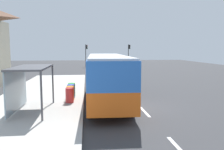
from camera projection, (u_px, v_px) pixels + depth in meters
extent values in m
cube|color=#38383A|center=(112.00, 79.00, 28.13)|extent=(56.00, 92.00, 0.04)
cube|color=beige|center=(38.00, 102.00, 15.56)|extent=(6.20, 30.00, 0.18)
cube|color=silver|center=(179.00, 149.00, 8.41)|extent=(0.16, 2.20, 0.01)
cube|color=silver|center=(145.00, 112.00, 13.34)|extent=(0.16, 2.20, 0.01)
cube|color=silver|center=(129.00, 95.00, 18.28)|extent=(0.16, 2.20, 0.01)
cube|color=silver|center=(120.00, 85.00, 23.22)|extent=(0.16, 2.20, 0.01)
cube|color=silver|center=(114.00, 79.00, 28.15)|extent=(0.16, 2.20, 0.01)
cube|color=silver|center=(110.00, 74.00, 33.09)|extent=(0.16, 2.20, 0.01)
cube|color=silver|center=(107.00, 71.00, 38.03)|extent=(0.16, 2.20, 0.01)
cube|color=silver|center=(104.00, 68.00, 42.96)|extent=(0.16, 2.20, 0.01)
cube|color=orange|center=(107.00, 86.00, 15.91)|extent=(2.84, 11.07, 1.15)
cube|color=blue|center=(107.00, 67.00, 15.76)|extent=(2.84, 11.07, 1.45)
cube|color=silver|center=(107.00, 56.00, 15.67)|extent=(2.71, 10.85, 0.12)
cube|color=black|center=(103.00, 63.00, 21.17)|extent=(2.30, 0.19, 1.22)
cube|color=black|center=(89.00, 69.00, 15.18)|extent=(0.35, 8.58, 1.10)
cylinder|color=black|center=(91.00, 86.00, 19.75)|extent=(0.31, 1.01, 1.00)
cylinder|color=black|center=(117.00, 85.00, 19.93)|extent=(0.31, 1.01, 1.00)
cylinder|color=black|center=(90.00, 108.00, 12.22)|extent=(0.31, 1.01, 1.00)
cylinder|color=black|center=(132.00, 107.00, 12.40)|extent=(0.31, 1.01, 1.00)
cube|color=silver|center=(119.00, 63.00, 36.87)|extent=(2.18, 5.27, 1.96)
cube|color=black|center=(119.00, 61.00, 36.84)|extent=(2.15, 3.19, 0.44)
cylinder|color=black|center=(127.00, 71.00, 35.07)|extent=(0.24, 0.69, 0.68)
cylinder|color=black|center=(115.00, 71.00, 34.94)|extent=(0.24, 0.69, 0.68)
cylinder|color=black|center=(123.00, 68.00, 39.04)|extent=(0.24, 0.69, 0.68)
cylinder|color=black|center=(113.00, 68.00, 38.90)|extent=(0.24, 0.69, 0.68)
cube|color=#195933|center=(111.00, 63.00, 50.28)|extent=(1.82, 4.41, 0.60)
cube|color=black|center=(111.00, 60.00, 50.41)|extent=(1.59, 2.38, 0.60)
cylinder|color=black|center=(116.00, 64.00, 48.92)|extent=(0.20, 0.64, 0.64)
cylinder|color=black|center=(108.00, 65.00, 48.75)|extent=(0.20, 0.64, 0.64)
cylinder|color=black|center=(114.00, 64.00, 51.89)|extent=(0.20, 0.64, 0.64)
cylinder|color=black|center=(107.00, 64.00, 51.71)|extent=(0.20, 0.64, 0.64)
cylinder|color=red|center=(70.00, 95.00, 14.87)|extent=(0.52, 0.52, 0.95)
cylinder|color=orange|center=(70.00, 93.00, 15.56)|extent=(0.52, 0.52, 0.95)
cylinder|color=blue|center=(71.00, 91.00, 16.25)|extent=(0.52, 0.52, 0.95)
cylinder|color=green|center=(72.00, 90.00, 16.94)|extent=(0.52, 0.52, 0.95)
cylinder|color=#2D2D2D|center=(128.00, 56.00, 46.46)|extent=(0.14, 0.14, 4.53)
cube|color=black|center=(129.00, 47.00, 46.29)|extent=(0.24, 0.28, 0.84)
sphere|color=#360606|center=(130.00, 45.00, 46.27)|extent=(0.16, 0.16, 0.16)
sphere|color=#3C2C03|center=(130.00, 47.00, 46.30)|extent=(0.16, 0.16, 0.16)
sphere|color=green|center=(130.00, 48.00, 46.33)|extent=(0.16, 0.16, 0.16)
cylinder|color=#2D2D2D|center=(86.00, 56.00, 46.30)|extent=(0.14, 0.14, 4.51)
cube|color=black|center=(87.00, 47.00, 46.13)|extent=(0.24, 0.28, 0.84)
sphere|color=red|center=(87.00, 46.00, 46.11)|extent=(0.16, 0.16, 0.16)
sphere|color=#3C2C03|center=(87.00, 47.00, 46.14)|extent=(0.16, 0.16, 0.16)
sphere|color=black|center=(87.00, 48.00, 46.17)|extent=(0.16, 0.16, 0.16)
cube|color=#4C4C51|center=(31.00, 67.00, 12.61)|extent=(1.80, 4.00, 0.10)
cube|color=#8CA5B2|center=(16.00, 89.00, 12.65)|extent=(0.06, 3.80, 2.30)
cylinder|color=#4C4C51|center=(41.00, 96.00, 10.96)|extent=(0.10, 0.10, 2.44)
cylinder|color=#4C4C51|center=(53.00, 84.00, 14.72)|extent=(0.10, 0.10, 2.44)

